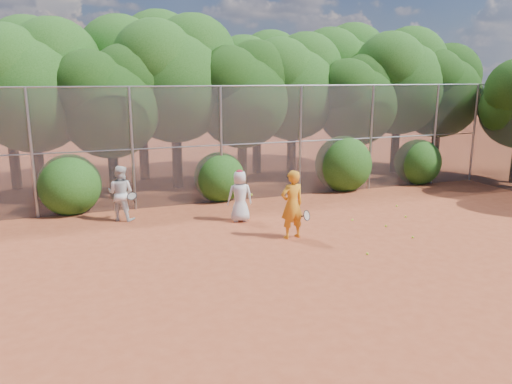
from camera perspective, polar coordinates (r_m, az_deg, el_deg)
name	(u,v)px	position (r m, az deg, el deg)	size (l,w,h in m)	color
ground	(328,253)	(12.70, 8.20, -6.89)	(80.00, 80.00, 0.00)	#9E4223
fence_back	(245,143)	(17.56, -1.23, 5.68)	(20.05, 0.09, 4.03)	gray
tree_1	(32,81)	(19.06, -24.20, 11.51)	(4.64, 4.03, 6.35)	black
tree_2	(110,98)	(18.37, -16.29, 10.29)	(3.99, 3.47, 5.47)	black
tree_3	(176,74)	(19.69, -9.18, 13.15)	(4.89, 4.26, 6.70)	black
tree_4	(243,91)	(19.76, -1.52, 11.46)	(4.19, 3.64, 5.73)	black
tree_5	(293,83)	(21.41, 4.29, 12.32)	(4.51, 3.92, 6.17)	black
tree_6	(357,97)	(21.70, 11.49, 10.58)	(3.86, 3.36, 5.29)	black
tree_7	(400,77)	(23.59, 16.13, 12.49)	(4.77, 4.14, 6.53)	black
tree_8	(440,88)	(24.58, 20.32, 11.11)	(4.25, 3.70, 5.82)	black
tree_9	(7,76)	(21.43, -26.56, 11.80)	(4.83, 4.20, 6.62)	black
tree_10	(141,69)	(21.71, -13.01, 13.58)	(5.15, 4.48, 7.06)	black
tree_11	(258,80)	(22.52, 0.20, 12.69)	(4.64, 4.03, 6.35)	black
tree_12	(341,72)	(24.97, 9.71, 13.34)	(5.02, 4.37, 6.88)	black
bush_0	(69,182)	(17.10, -20.55, 1.07)	(2.00, 2.00, 2.00)	#1C4A12
bush_1	(219,175)	(17.77, -4.22, 1.97)	(1.80, 1.80, 1.80)	#1C4A12
bush_2	(343,161)	(19.67, 9.94, 3.47)	(2.20, 2.20, 2.20)	#1C4A12
bush_3	(418,160)	(21.64, 18.01, 3.49)	(1.90, 1.90, 1.90)	#1C4A12
player_yellow	(292,205)	(13.48, 4.15, -1.44)	(0.87, 0.59, 1.88)	orange
player_teen	(240,196)	(15.06, -1.85, -0.44)	(0.81, 0.56, 1.60)	silver
player_white	(121,193)	(15.70, -15.21, -0.13)	(1.04, 0.98, 1.70)	silver
ball_0	(406,217)	(16.29, 16.74, -2.71)	(0.07, 0.07, 0.07)	#C2EA2A
ball_1	(352,220)	(15.53, 10.94, -3.15)	(0.07, 0.07, 0.07)	#C2EA2A
ball_2	(413,237)	(14.30, 17.48, -4.95)	(0.07, 0.07, 0.07)	#C2EA2A
ball_3	(386,226)	(15.14, 14.62, -3.77)	(0.07, 0.07, 0.07)	#C2EA2A
ball_4	(367,254)	(12.71, 12.61, -6.89)	(0.07, 0.07, 0.07)	#C2EA2A
ball_5	(397,206)	(17.56, 15.78, -1.53)	(0.07, 0.07, 0.07)	#C2EA2A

